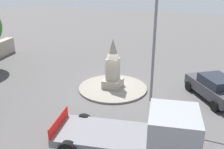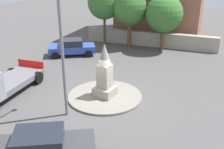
% 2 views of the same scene
% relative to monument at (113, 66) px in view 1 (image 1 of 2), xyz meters
% --- Properties ---
extents(ground_plane, '(80.00, 80.00, 0.00)m').
position_rel_monument_xyz_m(ground_plane, '(0.00, 0.00, -1.60)').
color(ground_plane, '#4F4C4C').
extents(traffic_island, '(4.56, 4.56, 0.13)m').
position_rel_monument_xyz_m(traffic_island, '(0.00, 0.00, -1.53)').
color(traffic_island, gray).
rests_on(traffic_island, ground).
extents(monument, '(1.16, 1.16, 3.31)m').
position_rel_monument_xyz_m(monument, '(0.00, 0.00, 0.00)').
color(monument, '#9E9687').
rests_on(monument, traffic_island).
extents(streetlamp, '(3.80, 0.28, 7.61)m').
position_rel_monument_xyz_m(streetlamp, '(2.79, -0.71, 3.05)').
color(streetlamp, slate).
rests_on(streetlamp, ground).
extents(car_dark_grey_waiting, '(3.72, 4.19, 1.53)m').
position_rel_monument_xyz_m(car_dark_grey_waiting, '(6.26, 1.00, -0.81)').
color(car_dark_grey_waiting, '#38383D').
rests_on(car_dark_grey_waiting, ground).
extents(truck_grey_approaching, '(6.32, 3.42, 2.06)m').
position_rel_monument_xyz_m(truck_grey_approaching, '(3.88, -5.47, -0.60)').
color(truck_grey_approaching, gray).
rests_on(truck_grey_approaching, ground).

